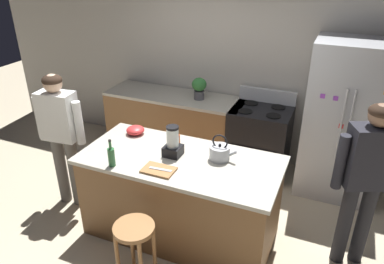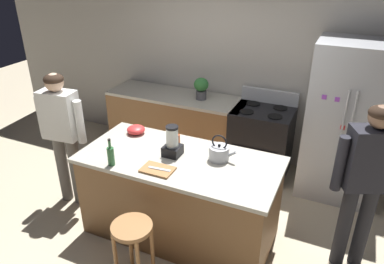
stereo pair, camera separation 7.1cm
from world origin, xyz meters
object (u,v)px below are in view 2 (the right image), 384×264
(potted_plant, at_px, (201,87))
(bottle_cooking_sauce, at_px, (177,140))
(blender_appliance, at_px, (172,143))
(refrigerator, at_px, (347,123))
(stove_range, at_px, (261,141))
(chef_knife, at_px, (159,169))
(person_by_sink_right, at_px, (366,175))
(tea_kettle, at_px, (219,152))
(kitchen_island, at_px, (180,196))
(mixing_bowl, at_px, (136,130))
(person_by_island_left, at_px, (62,128))
(bottle_olive_oil, at_px, (111,155))
(bar_stool, at_px, (133,239))
(cutting_board, at_px, (158,170))

(potted_plant, bearing_deg, bottle_cooking_sauce, -77.20)
(blender_appliance, bearing_deg, potted_plant, 102.65)
(refrigerator, bearing_deg, stove_range, 178.58)
(blender_appliance, height_order, chef_knife, blender_appliance)
(person_by_sink_right, height_order, chef_knife, person_by_sink_right)
(potted_plant, xyz_separation_m, tea_kettle, (0.79, -1.41, -0.09))
(kitchen_island, relative_size, potted_plant, 6.62)
(blender_appliance, height_order, mixing_bowl, blender_appliance)
(person_by_island_left, relative_size, bottle_cooking_sauce, 7.46)
(person_by_sink_right, bearing_deg, bottle_olive_oil, -163.18)
(refrigerator, xyz_separation_m, person_by_sink_right, (0.22, -1.21, 0.06))
(kitchen_island, relative_size, tea_kettle, 7.21)
(bar_stool, xyz_separation_m, bottle_olive_oil, (-0.45, 0.39, 0.52))
(potted_plant, xyz_separation_m, bottle_cooking_sauce, (0.31, -1.35, -0.09))
(kitchen_island, relative_size, bottle_olive_oil, 7.20)
(bottle_cooking_sauce, height_order, chef_knife, bottle_cooking_sauce)
(tea_kettle, distance_m, cutting_board, 0.62)
(bottle_olive_oil, bearing_deg, potted_plant, 86.99)
(refrigerator, xyz_separation_m, tea_kettle, (-1.08, -1.36, 0.06))
(refrigerator, distance_m, mixing_bowl, 2.44)
(person_by_sink_right, distance_m, blender_appliance, 1.78)
(blender_appliance, height_order, tea_kettle, blender_appliance)
(person_by_sink_right, xyz_separation_m, mixing_bowl, (-2.35, 0.00, -0.03))
(stove_range, relative_size, mixing_bowl, 5.53)
(person_by_island_left, height_order, tea_kettle, person_by_island_left)
(potted_plant, height_order, bottle_olive_oil, potted_plant)
(refrigerator, height_order, person_by_island_left, refrigerator)
(kitchen_island, relative_size, bar_stool, 3.03)
(bottle_cooking_sauce, bearing_deg, chef_knife, -83.07)
(kitchen_island, xyz_separation_m, person_by_sink_right, (1.67, 0.29, 0.54))
(person_by_sink_right, distance_m, mixing_bowl, 2.35)
(kitchen_island, bearing_deg, refrigerator, 46.09)
(stove_range, height_order, potted_plant, potted_plant)
(mixing_bowl, bearing_deg, kitchen_island, -23.10)
(bar_stool, relative_size, potted_plant, 2.18)
(blender_appliance, distance_m, bottle_cooking_sauce, 0.18)
(chef_knife, bearing_deg, cutting_board, 174.92)
(bar_stool, bearing_deg, mixing_bowl, 119.42)
(kitchen_island, xyz_separation_m, potted_plant, (-0.43, 1.55, 0.63))
(bar_stool, xyz_separation_m, blender_appliance, (-0.01, 0.80, 0.55))
(bottle_olive_oil, relative_size, mixing_bowl, 1.38)
(refrigerator, bearing_deg, potted_plant, 178.46)
(stove_range, distance_m, bottle_olive_oil, 2.21)
(bottle_cooking_sauce, distance_m, chef_knife, 0.49)
(person_by_island_left, height_order, bar_stool, person_by_island_left)
(person_by_sink_right, bearing_deg, bottle_cooking_sauce, -177.08)
(potted_plant, bearing_deg, person_by_island_left, -122.90)
(kitchen_island, height_order, bar_stool, kitchen_island)
(bottle_cooking_sauce, relative_size, chef_knife, 0.98)
(bar_stool, distance_m, cutting_board, 0.64)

